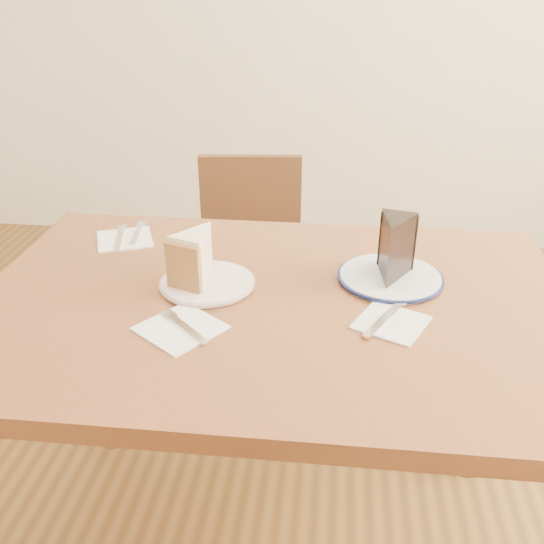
{
  "coord_description": "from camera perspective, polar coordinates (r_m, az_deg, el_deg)",
  "views": [
    {
      "loc": [
        0.12,
        -1.05,
        1.35
      ],
      "look_at": [
        -0.0,
        0.02,
        0.8
      ],
      "focal_mm": 40.0,
      "sensor_mm": 36.0,
      "label": 1
    }
  ],
  "objects": [
    {
      "name": "napkin_navy",
      "position": [
        1.16,
        11.16,
        -4.69
      ],
      "size": [
        0.16,
        0.16,
        0.0
      ],
      "primitive_type": "cube",
      "rotation": [
        0.0,
        0.0,
        -0.45
      ],
      "color": "white",
      "rests_on": "table"
    },
    {
      "name": "knife_spare",
      "position": [
        1.51,
        -14.17,
        3.06
      ],
      "size": [
        0.05,
        0.16,
        0.0
      ],
      "primitive_type": "cube",
      "rotation": [
        0.0,
        0.0,
        0.24
      ],
      "color": "silver",
      "rests_on": "napkin_spare"
    },
    {
      "name": "carrot_cake",
      "position": [
        1.26,
        -6.91,
        1.42
      ],
      "size": [
        0.11,
        0.12,
        0.1
      ],
      "primitive_type": null,
      "rotation": [
        0.0,
        0.0,
        -0.34
      ],
      "color": "beige",
      "rests_on": "plate_cream"
    },
    {
      "name": "knife_navy",
      "position": [
        1.16,
        10.75,
        -4.16
      ],
      "size": [
        0.1,
        0.16,
        0.0
      ],
      "primitive_type": "cube",
      "rotation": [
        0.0,
        0.0,
        -0.51
      ],
      "color": "silver",
      "rests_on": "napkin_navy"
    },
    {
      "name": "chocolate_cake",
      "position": [
        1.27,
        11.32,
        1.86
      ],
      "size": [
        0.1,
        0.12,
        0.12
      ],
      "primitive_type": null,
      "rotation": [
        0.0,
        0.0,
        2.91
      ],
      "color": "black",
      "rests_on": "plate_navy"
    },
    {
      "name": "fork_cream",
      "position": [
        1.12,
        -8.14,
        -5.18
      ],
      "size": [
        0.11,
        0.11,
        0.0
      ],
      "primitive_type": "cube",
      "rotation": [
        0.0,
        0.0,
        0.8
      ],
      "color": "silver",
      "rests_on": "napkin_cream"
    },
    {
      "name": "plate_navy",
      "position": [
        1.31,
        11.06,
        -0.5
      ],
      "size": [
        0.21,
        0.21,
        0.01
      ],
      "primitive_type": "cylinder",
      "color": "white",
      "rests_on": "table"
    },
    {
      "name": "napkin_spare",
      "position": [
        1.51,
        -13.69,
        3.03
      ],
      "size": [
        0.17,
        0.17,
        0.0
      ],
      "primitive_type": "cube",
      "rotation": [
        0.0,
        0.0,
        0.39
      ],
      "color": "white",
      "rests_on": "table"
    },
    {
      "name": "napkin_cream",
      "position": [
        1.13,
        -8.61,
        -5.24
      ],
      "size": [
        0.19,
        0.19,
        0.0
      ],
      "primitive_type": "cube",
      "rotation": [
        0.0,
        0.0,
        0.93
      ],
      "color": "white",
      "rests_on": "table"
    },
    {
      "name": "fork_spare",
      "position": [
        1.53,
        -12.56,
        3.6
      ],
      "size": [
        0.03,
        0.14,
        0.0
      ],
      "primitive_type": "cube",
      "rotation": [
        0.0,
        0.0,
        0.14
      ],
      "color": "silver",
      "rests_on": "napkin_spare"
    },
    {
      "name": "table",
      "position": [
        1.27,
        0.05,
        -6.4
      ],
      "size": [
        1.2,
        0.8,
        0.75
      ],
      "color": "#4F2915",
      "rests_on": "ground"
    },
    {
      "name": "chair_far",
      "position": [
        1.99,
        -2.11,
        0.07
      ],
      "size": [
        0.43,
        0.43,
        0.8
      ],
      "rotation": [
        0.0,
        0.0,
        3.23
      ],
      "color": "#321B0F",
      "rests_on": "ground"
    },
    {
      "name": "plate_cream",
      "position": [
        1.27,
        -6.1,
        -1.04
      ],
      "size": [
        0.19,
        0.19,
        0.01
      ],
      "primitive_type": "cylinder",
      "color": "silver",
      "rests_on": "table"
    }
  ]
}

